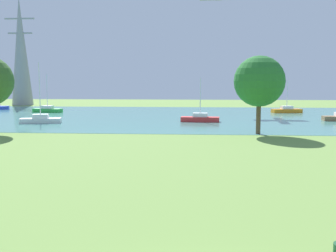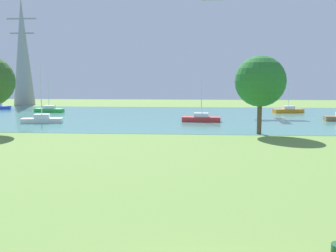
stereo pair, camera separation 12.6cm
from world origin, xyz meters
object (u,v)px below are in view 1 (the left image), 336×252
(sailboat_green, at_px, (48,110))
(tree_mid_shore, at_px, (259,81))
(electricity_pylon, at_px, (21,51))
(sailboat_red, at_px, (200,118))
(sailboat_white, at_px, (41,119))
(sailboat_orange, at_px, (287,110))

(sailboat_green, relative_size, tree_mid_shore, 0.83)
(sailboat_green, xyz_separation_m, tree_mid_shore, (30.39, -24.54, 4.62))
(tree_mid_shore, height_order, electricity_pylon, electricity_pylon)
(sailboat_green, distance_m, tree_mid_shore, 39.34)
(sailboat_red, relative_size, electricity_pylon, 0.24)
(sailboat_white, bearing_deg, sailboat_red, 9.36)
(sailboat_green, xyz_separation_m, sailboat_red, (24.87, -13.40, -0.01))
(sailboat_red, bearing_deg, tree_mid_shore, -63.63)
(sailboat_red, xyz_separation_m, tree_mid_shore, (5.53, -11.15, 4.63))
(tree_mid_shore, bearing_deg, sailboat_green, 141.08)
(sailboat_white, height_order, sailboat_orange, sailboat_white)
(sailboat_green, height_order, tree_mid_shore, tree_mid_shore)
(sailboat_green, relative_size, sailboat_red, 1.14)
(sailboat_orange, bearing_deg, sailboat_red, -132.66)
(tree_mid_shore, bearing_deg, sailboat_orange, 72.04)
(sailboat_white, height_order, tree_mid_shore, tree_mid_shore)
(sailboat_red, bearing_deg, sailboat_orange, 47.34)
(sailboat_green, bearing_deg, electricity_pylon, 123.58)
(sailboat_green, height_order, electricity_pylon, electricity_pylon)
(sailboat_red, distance_m, sailboat_orange, 20.80)
(sailboat_red, relative_size, tree_mid_shore, 0.73)
(sailboat_white, distance_m, electricity_pylon, 41.87)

